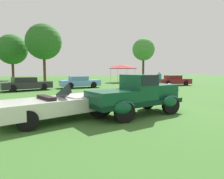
{
  "coord_description": "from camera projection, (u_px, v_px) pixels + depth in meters",
  "views": [
    {
      "loc": [
        -4.83,
        -7.95,
        1.9
      ],
      "look_at": [
        -0.78,
        2.27,
        0.83
      ],
      "focal_mm": 32.57,
      "sensor_mm": 36.0,
      "label": 1
    }
  ],
  "objects": [
    {
      "name": "show_car_burgundy",
      "position": [
        174.0,
        80.0,
        24.98
      ],
      "size": [
        4.14,
        2.38,
        1.22
      ],
      "color": "maroon",
      "rests_on": "ground_plane"
    },
    {
      "name": "ground_plane",
      "position": [
        146.0,
        111.0,
        9.31
      ],
      "size": [
        120.0,
        120.0,
        0.0
      ],
      "primitive_type": "plane",
      "color": "#386628"
    },
    {
      "name": "canopy_tent_left_field",
      "position": [
        123.0,
        66.0,
        30.85
      ],
      "size": [
        3.12,
        3.12,
        2.71
      ],
      "color": "#B7B7BC",
      "rests_on": "ground_plane"
    },
    {
      "name": "feature_pickup_truck",
      "position": [
        137.0,
        95.0,
        8.54
      ],
      "size": [
        4.44,
        2.52,
        1.7
      ],
      "color": "black",
      "rests_on": "ground_plane"
    },
    {
      "name": "treeline_center",
      "position": [
        44.0,
        42.0,
        34.39
      ],
      "size": [
        6.02,
        6.02,
        9.64
      ],
      "color": "#47331E",
      "rests_on": "ground_plane"
    },
    {
      "name": "show_car_charcoal",
      "position": [
        26.0,
        84.0,
        18.61
      ],
      "size": [
        4.68,
        2.82,
        1.22
      ],
      "color": "#28282D",
      "rests_on": "ground_plane"
    },
    {
      "name": "spectator_by_row",
      "position": [
        159.0,
        79.0,
        22.23
      ],
      "size": [
        0.3,
        0.43,
        1.69
      ],
      "color": "#383838",
      "rests_on": "ground_plane"
    },
    {
      "name": "neighbor_convertible",
      "position": [
        60.0,
        104.0,
        7.79
      ],
      "size": [
        4.72,
        2.97,
        1.4
      ],
      "color": "silver",
      "rests_on": "ground_plane"
    },
    {
      "name": "show_car_skyblue",
      "position": [
        80.0,
        82.0,
        21.52
      ],
      "size": [
        4.23,
        1.94,
        1.22
      ],
      "color": "#669EDB",
      "rests_on": "ground_plane"
    },
    {
      "name": "treeline_mid_left",
      "position": [
        12.0,
        50.0,
        36.88
      ],
      "size": [
        5.43,
        5.43,
        8.3
      ],
      "color": "#47331E",
      "rests_on": "ground_plane"
    },
    {
      "name": "treeline_mid_right",
      "position": [
        143.0,
        50.0,
        41.37
      ],
      "size": [
        4.54,
        4.54,
        8.31
      ],
      "color": "#47331E",
      "rests_on": "ground_plane"
    }
  ]
}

